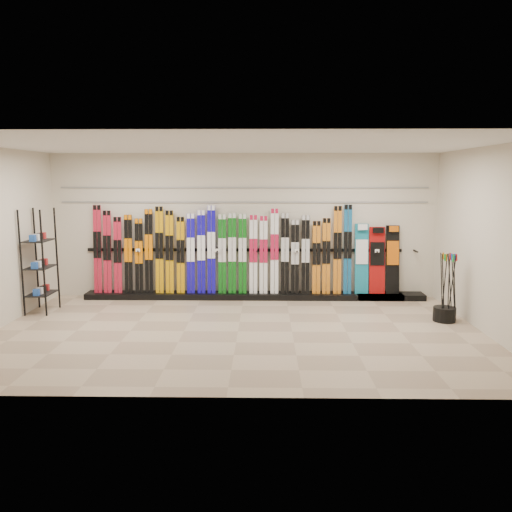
{
  "coord_description": "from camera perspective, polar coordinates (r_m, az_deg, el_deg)",
  "views": [
    {
      "loc": [
        0.43,
        -7.89,
        2.48
      ],
      "look_at": [
        0.28,
        1.0,
        1.1
      ],
      "focal_mm": 35.0,
      "sensor_mm": 36.0,
      "label": 1
    }
  ],
  "objects": [
    {
      "name": "pole_bin",
      "position": [
        9.42,
        20.72,
        -6.24
      ],
      "size": [
        0.39,
        0.39,
        0.25
      ],
      "primitive_type": "cylinder",
      "color": "black",
      "rests_on": "floor"
    },
    {
      "name": "right_wall",
      "position": [
        8.72,
        25.15,
        1.52
      ],
      "size": [
        0.0,
        5.0,
        5.0
      ],
      "primitive_type": "plane",
      "rotation": [
        1.57,
        0.0,
        -1.57
      ],
      "color": "beige",
      "rests_on": "floor"
    },
    {
      "name": "back_wall",
      "position": [
        10.45,
        -1.4,
        3.44
      ],
      "size": [
        8.0,
        0.0,
        8.0
      ],
      "primitive_type": "plane",
      "rotation": [
        1.57,
        0.0,
        0.0
      ],
      "color": "beige",
      "rests_on": "floor"
    },
    {
      "name": "slatwall_rail_0",
      "position": [
        10.39,
        -1.41,
        6.17
      ],
      "size": [
        7.6,
        0.02,
        0.03
      ],
      "primitive_type": "cube",
      "color": "gray",
      "rests_on": "back_wall"
    },
    {
      "name": "ski_rack_base",
      "position": [
        10.46,
        -0.18,
        -4.56
      ],
      "size": [
        8.0,
        0.4,
        0.12
      ],
      "primitive_type": "cube",
      "color": "black",
      "rests_on": "floor"
    },
    {
      "name": "skis",
      "position": [
        10.35,
        -3.97,
        0.34
      ],
      "size": [
        5.37,
        0.19,
        1.84
      ],
      "color": "#B51830",
      "rests_on": "ski_rack_base"
    },
    {
      "name": "accessory_rack",
      "position": [
        10.1,
        -23.49,
        -0.52
      ],
      "size": [
        0.4,
        0.6,
        1.94
      ],
      "primitive_type": "cube",
      "color": "black",
      "rests_on": "floor"
    },
    {
      "name": "slatwall_rail_1",
      "position": [
        10.38,
        -1.42,
        7.83
      ],
      "size": [
        7.6,
        0.02,
        0.03
      ],
      "primitive_type": "cube",
      "color": "gray",
      "rests_on": "back_wall"
    },
    {
      "name": "snowboards",
      "position": [
        10.63,
        13.64,
        -0.4
      ],
      "size": [
        0.92,
        0.22,
        1.44
      ],
      "color": "#14728C",
      "rests_on": "ski_rack_base"
    },
    {
      "name": "ski_poles",
      "position": [
        9.33,
        21.13,
        -3.34
      ],
      "size": [
        0.31,
        0.34,
        1.18
      ],
      "color": "black",
      "rests_on": "pole_bin"
    },
    {
      "name": "ceiling",
      "position": [
        7.92,
        -2.2,
        12.58
      ],
      "size": [
        8.0,
        8.0,
        0.0
      ],
      "primitive_type": "plane",
      "rotation": [
        3.14,
        0.0,
        0.0
      ],
      "color": "silver",
      "rests_on": "back_wall"
    },
    {
      "name": "floor",
      "position": [
        8.28,
        -2.08,
        -8.61
      ],
      "size": [
        8.0,
        8.0,
        0.0
      ],
      "primitive_type": "plane",
      "color": "gray",
      "rests_on": "ground"
    }
  ]
}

